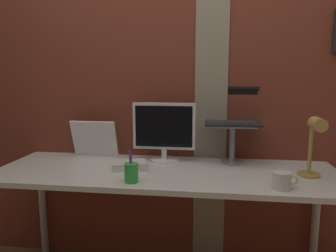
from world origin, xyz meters
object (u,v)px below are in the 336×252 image
monitor (164,129)px  whiteboard_panel (94,139)px  pen_cup (131,172)px  laptop (233,113)px  coffee_mug (282,180)px  desk_lamp (314,141)px

monitor → whiteboard_panel: monitor is taller
pen_cup → laptop: bearing=43.3°
laptop → monitor: bearing=-171.0°
laptop → whiteboard_panel: laptop is taller
monitor → pen_cup: (-0.11, -0.45, -0.16)m
laptop → whiteboard_panel: bearing=-178.3°
pen_cup → coffee_mug: (0.76, 0.00, -0.01)m
pen_cup → coffee_mug: bearing=0.0°
pen_cup → desk_lamp: bearing=10.6°
monitor → coffee_mug: 0.81m
monitor → coffee_mug: size_ratio=3.18×
monitor → desk_lamp: monitor is taller
whiteboard_panel → laptop: bearing=1.7°
monitor → pen_cup: bearing=-103.7°
whiteboard_panel → coffee_mug: 1.24m
pen_cup → coffee_mug: pen_cup is taller
coffee_mug → desk_lamp: bearing=42.6°
pen_cup → whiteboard_panel: bearing=128.0°
monitor → laptop: bearing=9.0°
monitor → desk_lamp: (0.85, -0.27, -0.00)m
monitor → laptop: (0.44, 0.07, 0.10)m
whiteboard_panel → pen_cup: bearing=-52.0°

